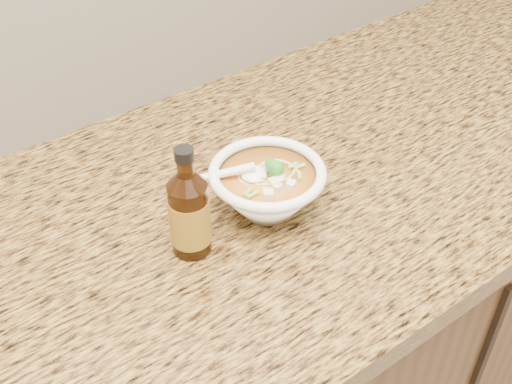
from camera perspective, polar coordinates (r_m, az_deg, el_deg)
counter_slab at (r=0.91m, az=-14.48°, el=-7.08°), size 4.00×0.68×0.04m
soup_bowl at (r=0.92m, az=0.99°, el=0.29°), size 0.18×0.17×0.09m
hot_sauce_bottle at (r=0.85m, az=-5.95°, el=-1.93°), size 0.06×0.06×0.17m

